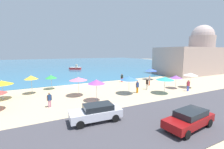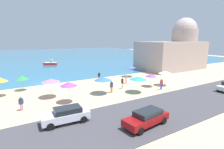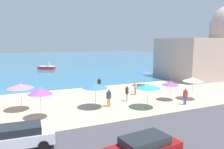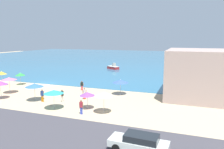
{
  "view_description": "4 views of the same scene",
  "coord_description": "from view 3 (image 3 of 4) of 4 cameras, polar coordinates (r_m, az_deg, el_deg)",
  "views": [
    {
      "loc": [
        -5.34,
        -26.92,
        5.82
      ],
      "look_at": [
        6.42,
        -3.12,
        1.83
      ],
      "focal_mm": 24.0,
      "sensor_mm": 36.0,
      "label": 1
    },
    {
      "loc": [
        -5.38,
        -30.6,
        7.61
      ],
      "look_at": [
        9.79,
        -5.61,
        1.68
      ],
      "focal_mm": 28.0,
      "sensor_mm": 36.0,
      "label": 2
    },
    {
      "loc": [
        -1.14,
        -29.02,
        6.34
      ],
      "look_at": [
        12.81,
        1.95,
        1.29
      ],
      "focal_mm": 35.0,
      "sensor_mm": 36.0,
      "label": 3
    },
    {
      "loc": [
        26.05,
        -33.71,
        8.73
      ],
      "look_at": [
        12.86,
        2.52,
        2.17
      ],
      "focal_mm": 35.0,
      "sensor_mm": 36.0,
      "label": 4
    }
  ],
  "objects": [
    {
      "name": "harbor_fortress",
      "position": [
        44.79,
        25.2,
        5.51
      ],
      "size": [
        16.54,
        9.94,
        13.17
      ],
      "color": "#B0978F",
      "rests_on": "ground_plane"
    },
    {
      "name": "ground_plane",
      "position": [
        29.73,
        -21.54,
        -4.46
      ],
      "size": [
        160.0,
        160.0,
        0.0
      ],
      "primitive_type": "plane",
      "color": "#CAB18A"
    },
    {
      "name": "skiff_nearshore",
      "position": [
        52.81,
        -16.65,
        1.79
      ],
      "size": [
        4.01,
        3.14,
        1.69
      ],
      "color": "red",
      "rests_on": "sea"
    },
    {
      "name": "beach_umbrella_9",
      "position": [
        25.71,
        20.37,
        -1.23
      ],
      "size": [
        2.19,
        2.19,
        2.53
      ],
      "color": "#B2B2B7",
      "rests_on": "ground_plane"
    },
    {
      "name": "parked_car_2",
      "position": [
        12.17,
        7.86,
        -18.69
      ],
      "size": [
        4.61,
        2.18,
        1.39
      ],
      "color": "maroon",
      "rests_on": "coastal_road"
    },
    {
      "name": "sea",
      "position": [
        84.27,
        -23.45,
        3.46
      ],
      "size": [
        150.0,
        110.0,
        0.05
      ],
      "primitive_type": "cube",
      "color": "teal",
      "rests_on": "ground_plane"
    },
    {
      "name": "beach_umbrella_5",
      "position": [
        18.92,
        -18.26,
        -4.12
      ],
      "size": [
        2.03,
        2.03,
        2.69
      ],
      "color": "#B2B2B7",
      "rests_on": "ground_plane"
    },
    {
      "name": "bather_2",
      "position": [
        21.63,
        -0.84,
        -5.86
      ],
      "size": [
        0.57,
        0.24,
        1.76
      ],
      "color": "orange",
      "rests_on": "ground_plane"
    },
    {
      "name": "parked_car_1",
      "position": [
        14.46,
        -23.52,
        -14.69
      ],
      "size": [
        4.38,
        1.99,
        1.44
      ],
      "color": "silver",
      "rests_on": "coastal_road"
    },
    {
      "name": "bather_1",
      "position": [
        29.43,
        -3.36,
        -2.22
      ],
      "size": [
        0.57,
        0.25,
        1.6
      ],
      "color": "#EF4043",
      "rests_on": "ground_plane"
    },
    {
      "name": "beach_umbrella_4",
      "position": [
        21.8,
        -22.77,
        -2.81
      ],
      "size": [
        2.34,
        2.34,
        2.6
      ],
      "color": "#B2B2B7",
      "rests_on": "ground_plane"
    },
    {
      "name": "bather_5",
      "position": [
        23.48,
        18.6,
        -5.22
      ],
      "size": [
        0.56,
        0.28,
        1.73
      ],
      "color": "#3F55CA",
      "rests_on": "ground_plane"
    },
    {
      "name": "beach_umbrella_13",
      "position": [
        24.66,
        15.02,
        -2.24
      ],
      "size": [
        1.89,
        1.89,
        2.18
      ],
      "color": "#B2B2B7",
      "rests_on": "ground_plane"
    },
    {
      "name": "bather_4",
      "position": [
        23.54,
        3.95,
        -4.7
      ],
      "size": [
        0.24,
        0.57,
        1.76
      ],
      "color": "silver",
      "rests_on": "ground_plane"
    },
    {
      "name": "beach_umbrella_14",
      "position": [
        31.96,
        8.51,
        0.71
      ],
      "size": [
        2.4,
        2.4,
        2.38
      ],
      "color": "#B2B2B7",
      "rests_on": "ground_plane"
    },
    {
      "name": "beach_umbrella_8",
      "position": [
        21.21,
        9.42,
        -3.01
      ],
      "size": [
        2.46,
        2.46,
        2.45
      ],
      "color": "#B2B2B7",
      "rests_on": "ground_plane"
    },
    {
      "name": "bather_3",
      "position": [
        26.5,
        6.11,
        -3.33
      ],
      "size": [
        0.44,
        0.41,
        1.69
      ],
      "color": "#F54424",
      "rests_on": "ground_plane"
    },
    {
      "name": "beach_umbrella_11",
      "position": [
        20.99,
        -4.37,
        -2.92
      ],
      "size": [
        2.48,
        2.48,
        2.51
      ],
      "color": "#B2B2B7",
      "rests_on": "ground_plane"
    }
  ]
}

